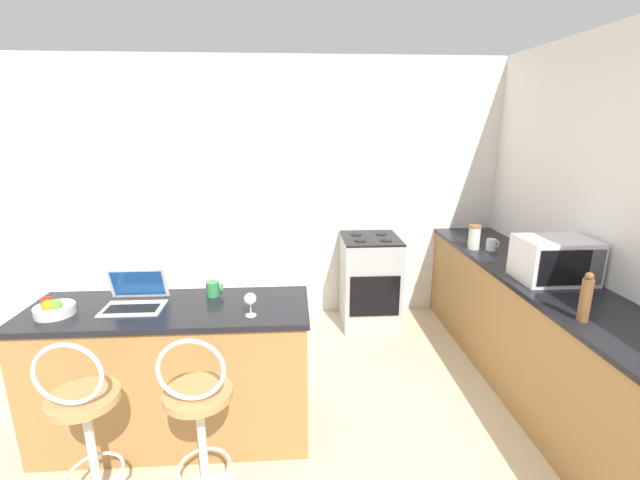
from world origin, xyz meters
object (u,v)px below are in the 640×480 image
(bar_stool_near, at_px, (87,434))
(microwave, at_px, (555,260))
(wine_glass_short, at_px, (250,300))
(mug_green, at_px, (213,289))
(fruit_bowl, at_px, (54,309))
(bar_stool_far, at_px, (200,429))
(stove_range, at_px, (369,281))
(mug_white, at_px, (492,245))
(pepper_mill, at_px, (586,298))
(storage_jar, at_px, (474,237))
(laptop, at_px, (135,297))

(bar_stool_near, bearing_deg, microwave, 16.82)
(wine_glass_short, xyz_separation_m, mug_green, (-0.26, 0.32, -0.05))
(microwave, relative_size, wine_glass_short, 3.54)
(fruit_bowl, bearing_deg, mug_green, 15.03)
(bar_stool_far, xyz_separation_m, stove_range, (1.24, 2.12, -0.03))
(mug_green, height_order, mug_white, mug_white)
(pepper_mill, distance_m, wine_glass_short, 1.86)
(bar_stool_far, height_order, wine_glass_short, wine_glass_short)
(bar_stool_far, distance_m, mug_white, 2.77)
(pepper_mill, relative_size, mug_white, 2.81)
(bar_stool_near, height_order, storage_jar, storage_jar)
(fruit_bowl, bearing_deg, bar_stool_far, -29.00)
(storage_jar, bearing_deg, pepper_mill, -89.22)
(bar_stool_near, bearing_deg, laptop, 82.65)
(bar_stool_near, bearing_deg, mug_white, 30.33)
(bar_stool_near, height_order, laptop, laptop)
(microwave, relative_size, mug_green, 4.78)
(wine_glass_short, relative_size, mug_green, 1.35)
(wine_glass_short, distance_m, fruit_bowl, 1.13)
(bar_stool_near, xyz_separation_m, storage_jar, (2.62, 1.67, 0.53))
(microwave, bearing_deg, stove_range, 130.13)
(storage_jar, xyz_separation_m, mug_white, (0.14, -0.05, -0.06))
(stove_range, distance_m, wine_glass_short, 2.06)
(pepper_mill, bearing_deg, bar_stool_far, -173.74)
(storage_jar, bearing_deg, bar_stool_near, -147.56)
(microwave, height_order, pepper_mill, microwave)
(bar_stool_far, distance_m, storage_jar, 2.71)
(wine_glass_short, bearing_deg, mug_white, 31.29)
(mug_green, relative_size, mug_white, 1.01)
(bar_stool_far, height_order, storage_jar, storage_jar)
(wine_glass_short, bearing_deg, microwave, 12.23)
(bar_stool_far, height_order, mug_white, bar_stool_far)
(bar_stool_far, relative_size, microwave, 2.07)
(stove_range, distance_m, pepper_mill, 2.16)
(bar_stool_near, height_order, mug_white, bar_stool_near)
(laptop, height_order, mug_white, laptop)
(bar_stool_near, xyz_separation_m, laptop, (0.08, 0.60, 0.47))
(stove_range, relative_size, pepper_mill, 3.16)
(wine_glass_short, bearing_deg, bar_stool_far, -119.42)
(laptop, bearing_deg, mug_white, 20.66)
(stove_range, bearing_deg, pepper_mill, -65.81)
(bar_stool_far, distance_m, microwave, 2.52)
(laptop, xyz_separation_m, storage_jar, (2.54, 1.06, 0.05))
(stove_range, height_order, fruit_bowl, fruit_bowl)
(bar_stool_far, relative_size, storage_jar, 4.77)
(fruit_bowl, distance_m, mug_white, 3.30)
(bar_stool_near, relative_size, mug_white, 10.02)
(bar_stool_near, distance_m, wine_glass_short, 1.03)
(storage_jar, bearing_deg, mug_green, -155.99)
(laptop, relative_size, stove_range, 0.38)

